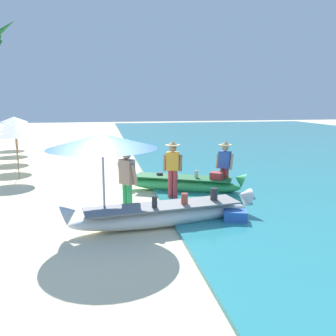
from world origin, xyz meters
The scene contains 13 objects.
ground_plane centered at (0.00, 0.00, 0.00)m, with size 80.00×80.00×0.00m, color beige.
boat_white_foreground centered at (1.37, -0.07, 0.28)m, with size 4.71×1.38×0.80m.
boat_green_midground centered at (2.51, 2.90, 0.29)m, with size 3.85×2.28×0.80m.
person_vendor_hatted centered at (2.00, 2.00, 1.03)m, with size 0.58×0.44×1.78m.
person_tourist_customer centered at (0.58, 0.69, 0.97)m, with size 0.52×0.54×1.72m.
person_vendor_assistant centered at (3.80, 2.61, 0.96)m, with size 0.54×0.50×1.67m.
patio_umbrella_large centered at (0.00, 0.13, 2.01)m, with size 2.50×2.50×2.19m.
parasol_row_0 centered at (-3.13, 5.99, 1.75)m, with size 1.60×1.60×1.91m.
parasol_row_1 centered at (-3.63, 8.21, 1.75)m, with size 1.60×1.60×1.91m.
parasol_row_2 centered at (-4.15, 10.41, 1.75)m, with size 1.60×1.60×1.91m.
parasol_row_3 centered at (-4.67, 13.01, 1.75)m, with size 1.60×1.60×1.91m.
parasol_row_4 centered at (-5.27, 15.26, 1.75)m, with size 1.60×1.60×1.91m.
cooler_box centered at (3.06, -0.30, 0.17)m, with size 0.54×0.37×0.34m, color blue.
Camera 1 is at (-0.00, -7.96, 2.94)m, focal length 37.98 mm.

